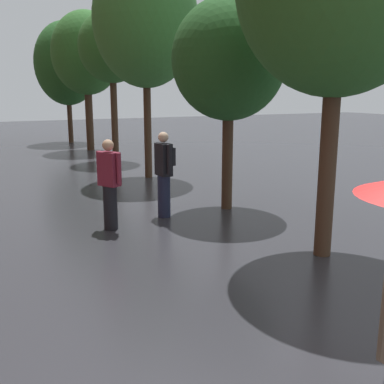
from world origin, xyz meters
TOP-DOWN VIEW (x-y plane):
  - street_tree_1 at (2.90, 6.40)m, footprint 2.40×2.40m
  - street_tree_2 at (2.72, 10.70)m, footprint 2.98×2.98m
  - street_tree_3 at (2.88, 14.52)m, footprint 2.40×2.40m
  - street_tree_4 at (2.80, 17.96)m, footprint 2.93×2.93m
  - street_tree_5 at (2.67, 21.38)m, footprint 3.11×3.11m
  - pedestrian_walking_midground at (1.40, 6.38)m, footprint 0.35×0.59m
  - pedestrian_walking_far at (0.15, 6.02)m, footprint 0.39×0.53m

SIDE VIEW (x-z plane):
  - pedestrian_walking_far at x=0.15m, z-range 0.02..1.71m
  - pedestrian_walking_midground at x=1.40m, z-range 0.05..1.81m
  - street_tree_1 at x=2.90m, z-range 0.95..5.41m
  - street_tree_5 at x=2.67m, z-range 0.91..6.78m
  - street_tree_3 at x=2.88m, z-range 1.38..6.77m
  - street_tree_4 at x=2.80m, z-range 1.16..7.02m
  - street_tree_2 at x=2.72m, z-range 1.30..7.70m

